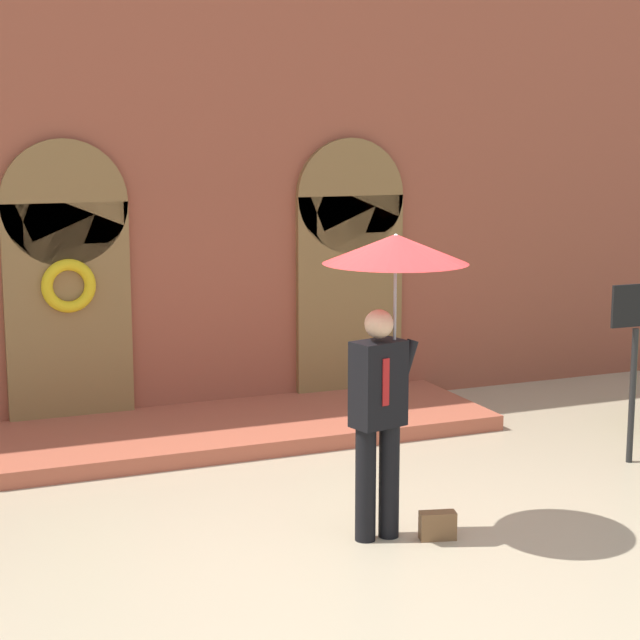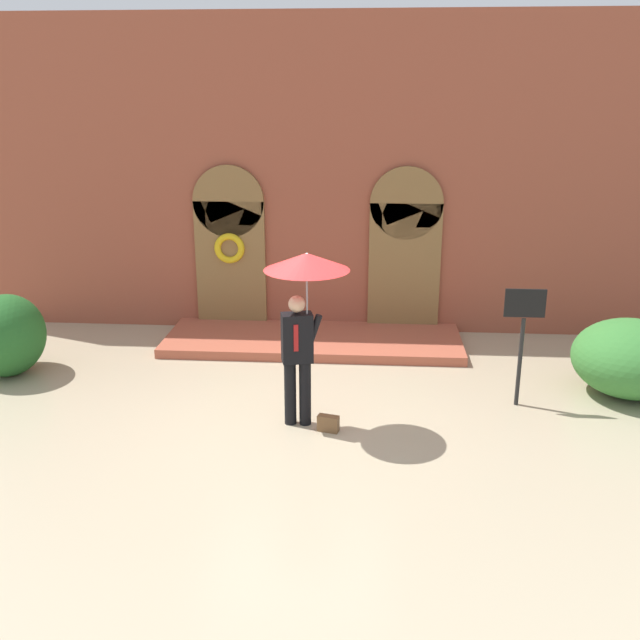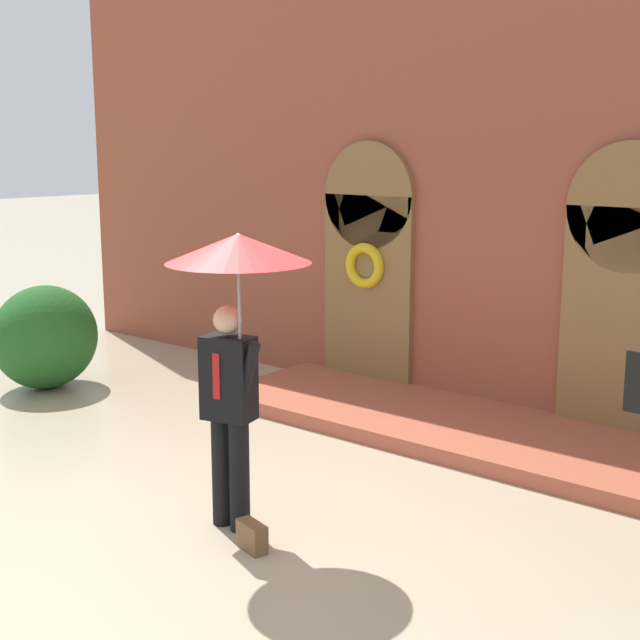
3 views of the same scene
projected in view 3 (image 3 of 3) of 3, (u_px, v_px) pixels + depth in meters
name	position (u px, v px, depth m)	size (l,w,h in m)	color
ground_plane	(235.00, 521.00, 7.25)	(80.00, 80.00, 0.00)	tan
building_facade	(498.00, 174.00, 9.85)	(14.00, 2.30, 5.60)	brown
person_with_umbrella	(236.00, 293.00, 6.70)	(1.10, 1.10, 2.36)	black
handbag	(252.00, 536.00, 6.70)	(0.28, 0.12, 0.22)	brown
shrub_left	(45.00, 337.00, 11.07)	(1.14, 1.35, 1.29)	#235B23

